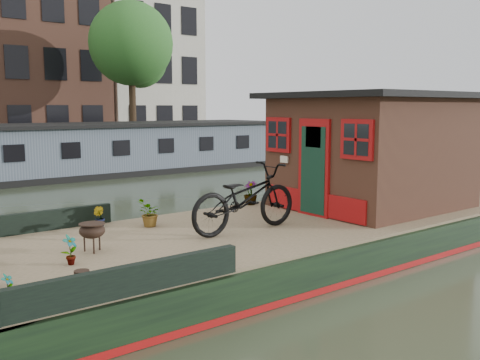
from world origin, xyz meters
TOP-DOWN VIEW (x-y plane):
  - ground at (0.00, 0.00)m, footprint 120.00×120.00m
  - houseboat_hull at (-1.33, 0.00)m, footprint 14.01×4.02m
  - houseboat_deck at (0.00, 0.00)m, footprint 11.80×3.80m
  - bow_bulwark at (-5.07, 0.00)m, footprint 3.00×4.00m
  - cabin at (2.19, 0.00)m, footprint 4.00×3.50m
  - bicycle at (-1.47, -0.22)m, footprint 2.22×0.82m
  - potted_plant_a at (-4.57, -0.35)m, footprint 0.26×0.22m
  - potted_plant_b at (-3.36, 1.54)m, footprint 0.24×0.26m
  - potted_plant_c at (-2.60, 1.07)m, footprint 0.59×0.58m
  - potted_plant_d at (0.20, 1.70)m, footprint 0.37×0.37m
  - potted_plant_e at (-5.60, -1.23)m, footprint 0.19×0.18m
  - brazier_front at (-4.07, 0.10)m, footprint 0.49×0.49m
  - bollard_stbd at (-4.79, -1.33)m, footprint 0.18×0.18m
  - far_houseboat at (0.00, 14.00)m, footprint 20.40×4.40m
  - quay at (0.00, 20.50)m, footprint 60.00×6.00m
  - tree_right at (6.14, 19.07)m, footprint 4.40×4.40m

SIDE VIEW (x-z plane):
  - ground at x=0.00m, z-range 0.00..0.00m
  - houseboat_hull at x=-1.33m, z-range -0.03..0.57m
  - quay at x=0.00m, z-range 0.00..0.90m
  - houseboat_deck at x=0.00m, z-range 0.60..0.65m
  - bollard_stbd at x=-4.79m, z-range 0.65..0.86m
  - potted_plant_e at x=-5.60m, z-range 0.65..0.95m
  - bow_bulwark at x=-5.07m, z-range 0.65..1.00m
  - potted_plant_b at x=-3.36m, z-range 0.65..1.03m
  - potted_plant_a at x=-4.57m, z-range 0.65..1.07m
  - brazier_front at x=-4.07m, z-range 0.65..1.08m
  - potted_plant_c at x=-2.60m, z-range 0.65..1.14m
  - potted_plant_d at x=0.20m, z-range 0.65..1.16m
  - far_houseboat at x=0.00m, z-range -0.09..2.02m
  - bicycle at x=-1.47m, z-range 0.65..1.81m
  - cabin at x=2.19m, z-range 0.67..3.09m
  - tree_right at x=6.14m, z-range 2.19..9.59m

